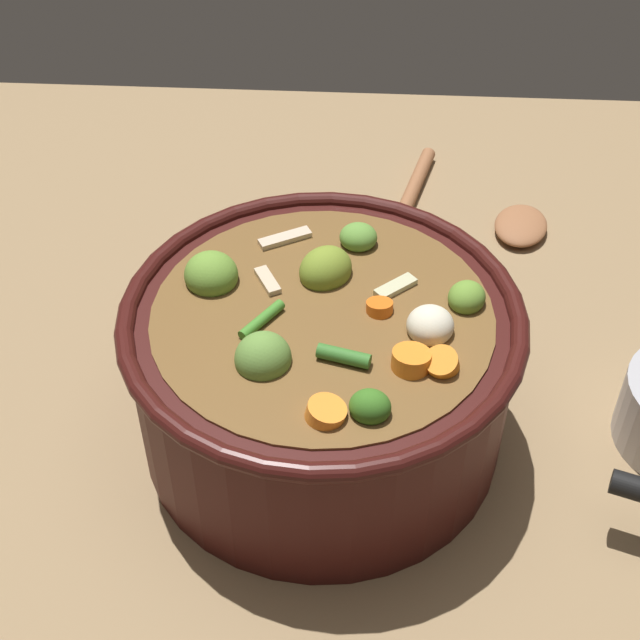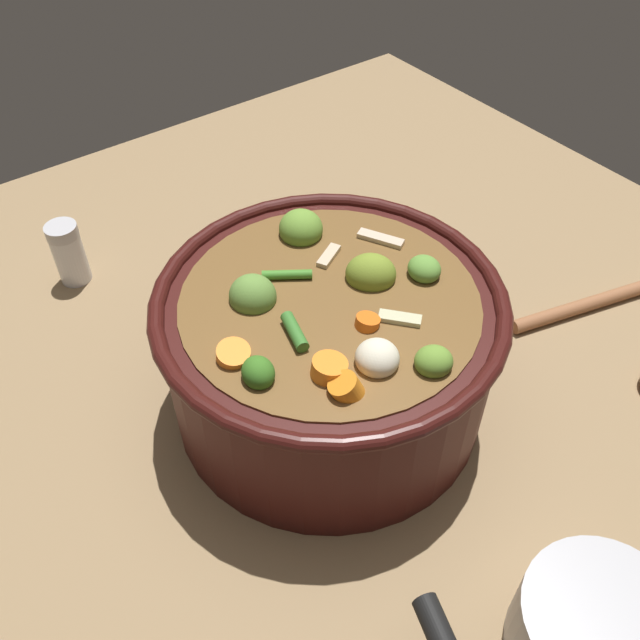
% 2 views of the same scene
% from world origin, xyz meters
% --- Properties ---
extents(ground_plane, '(1.10, 1.10, 0.00)m').
position_xyz_m(ground_plane, '(0.00, 0.00, 0.00)').
color(ground_plane, '#8C704C').
extents(cooking_pot, '(0.30, 0.30, 0.15)m').
position_xyz_m(cooking_pot, '(0.00, -0.00, 0.07)').
color(cooking_pot, '#38110F').
rests_on(cooking_pot, ground_plane).
extents(wooden_spoon, '(0.18, 0.20, 0.02)m').
position_xyz_m(wooden_spoon, '(0.14, 0.29, 0.01)').
color(wooden_spoon, '#945D3A').
rests_on(wooden_spoon, ground_plane).
extents(salt_shaker, '(0.03, 0.03, 0.07)m').
position_xyz_m(salt_shaker, '(-0.31, -0.12, 0.04)').
color(salt_shaker, silver).
rests_on(salt_shaker, ground_plane).
extents(small_saucepan, '(0.14, 0.18, 0.06)m').
position_xyz_m(small_saucepan, '(0.29, 0.00, 0.03)').
color(small_saucepan, '#ADADB2').
rests_on(small_saucepan, ground_plane).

